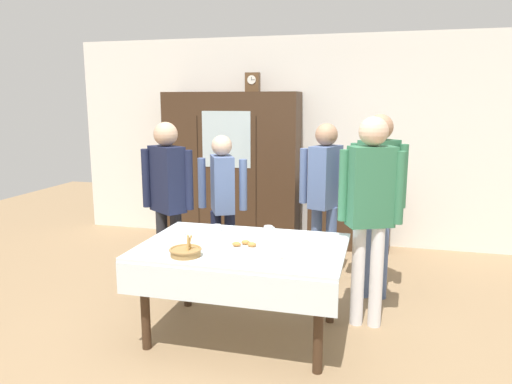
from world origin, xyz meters
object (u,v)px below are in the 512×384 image
object	(u,v)px
pastry_plate	(244,246)
person_beside_shelf	(325,188)
mantel_clock	(253,82)
spoon_mid_right	(257,258)
tea_cup_mid_left	(217,229)
tea_cup_back_edge	(238,235)
tea_cup_far_left	(275,256)
person_near_right_end	(370,201)
wall_cabinet	(232,168)
person_behind_table_left	(222,195)
book_stack	(350,179)
bread_basket	(186,251)
spoon_mid_left	(195,228)
spoon_near_right	(333,237)
person_by_cabinet	(168,191)
dining_table	(242,258)
tea_cup_mid_right	(181,233)
tea_cup_near_right	(268,230)
person_behind_table_right	(377,188)
bookshelf_low	(349,216)

from	to	relation	value
pastry_plate	person_beside_shelf	xyz separation A→B (m)	(0.46, 1.33, 0.24)
mantel_clock	spoon_mid_right	xyz separation A→B (m)	(0.80, -2.85, -1.34)
tea_cup_mid_left	tea_cup_back_edge	bearing A→B (deg)	-32.79
tea_cup_far_left	person_near_right_end	bearing A→B (deg)	48.98
wall_cabinet	spoon_mid_right	xyz separation A→B (m)	(1.09, -2.85, -0.23)
tea_cup_back_edge	person_behind_table_left	bearing A→B (deg)	115.81
book_stack	person_near_right_end	distance (m)	2.20
bread_basket	spoon_mid_left	world-z (taller)	bread_basket
tea_cup_back_edge	person_near_right_end	size ratio (longest dim) A/B	0.07
pastry_plate	book_stack	bearing A→B (deg)	76.95
person_beside_shelf	person_near_right_end	world-z (taller)	person_near_right_end
book_stack	pastry_plate	xyz separation A→B (m)	(-0.62, -2.68, -0.13)
spoon_mid_left	spoon_near_right	distance (m)	1.22
spoon_mid_left	person_beside_shelf	bearing A→B (deg)	40.61
person_by_cabinet	dining_table	bearing A→B (deg)	-35.79
tea_cup_mid_right	person_behind_table_left	xyz separation A→B (m)	(0.06, 0.94, 0.14)
tea_cup_near_right	bread_basket	distance (m)	0.87
person_behind_table_left	dining_table	bearing A→B (deg)	-64.23
bread_basket	tea_cup_near_right	bearing A→B (deg)	59.48
bread_basket	tea_cup_mid_left	bearing A→B (deg)	89.82
mantel_clock	spoon_mid_left	bearing A→B (deg)	-88.52
tea_cup_back_edge	person_behind_table_right	world-z (taller)	person_behind_table_right
person_beside_shelf	spoon_mid_right	bearing A→B (deg)	-100.99
tea_cup_mid_left	person_behind_table_left	bearing A→B (deg)	104.87
spoon_mid_left	person_near_right_end	world-z (taller)	person_near_right_end
dining_table	spoon_mid_left	world-z (taller)	spoon_mid_left
bread_basket	spoon_mid_right	world-z (taller)	bread_basket
bread_basket	pastry_plate	size ratio (longest dim) A/B	0.86
bookshelf_low	spoon_mid_left	size ratio (longest dim) A/B	8.58
mantel_clock	tea_cup_mid_right	bearing A→B (deg)	-89.28
wall_cabinet	bookshelf_low	distance (m)	1.66
tea_cup_near_right	spoon_near_right	size ratio (longest dim) A/B	1.09
bookshelf_low	spoon_near_right	xyz separation A→B (m)	(0.01, -2.22, 0.34)
tea_cup_mid_left	bread_basket	size ratio (longest dim) A/B	0.54
tea_cup_mid_left	tea_cup_far_left	world-z (taller)	same
mantel_clock	pastry_plate	xyz separation A→B (m)	(0.64, -2.63, -1.33)
bread_basket	person_behind_table_left	bearing A→B (deg)	97.83
book_stack	pastry_plate	distance (m)	2.76
spoon_near_right	spoon_mid_right	distance (m)	0.83
wall_cabinet	person_near_right_end	world-z (taller)	wall_cabinet
spoon_near_right	person_behind_table_right	distance (m)	0.81
tea_cup_mid_left	person_by_cabinet	xyz separation A→B (m)	(-0.61, 0.33, 0.24)
tea_cup_mid_left	person_beside_shelf	xyz separation A→B (m)	(0.82, 0.95, 0.22)
pastry_plate	person_behind_table_left	world-z (taller)	person_behind_table_left
person_by_cabinet	person_behind_table_left	bearing A→B (deg)	45.32
wall_cabinet	spoon_mid_left	world-z (taller)	wall_cabinet
tea_cup_far_left	spoon_near_right	distance (m)	0.75
mantel_clock	book_stack	size ratio (longest dim) A/B	1.09
book_stack	spoon_mid_right	world-z (taller)	book_stack
tea_cup_near_right	person_by_cabinet	xyz separation A→B (m)	(-1.05, 0.26, 0.24)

